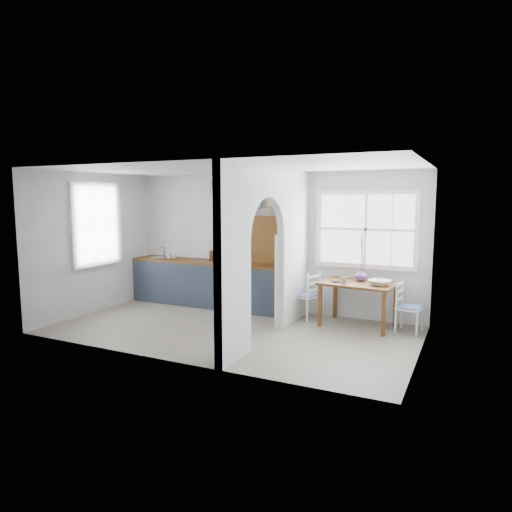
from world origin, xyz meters
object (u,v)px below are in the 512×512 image
at_px(chair_left, 305,295).
at_px(chair_right, 410,307).
at_px(kettle, 280,260).
at_px(dining_table, 358,304).
at_px(vase, 361,275).

xyz_separation_m(chair_left, chair_right, (1.78, -0.05, -0.02)).
bearing_deg(chair_right, kettle, 95.78).
height_order(chair_left, chair_right, chair_left).
height_order(dining_table, chair_right, chair_right).
bearing_deg(chair_left, vase, 111.44).
bearing_deg(chair_left, chair_right, 106.15).
xyz_separation_m(chair_left, kettle, (-0.51, 0.04, 0.58)).
bearing_deg(vase, dining_table, -92.02).
bearing_deg(vase, kettle, -179.02).
bearing_deg(chair_left, kettle, -76.29).
relative_size(dining_table, kettle, 5.29).
xyz_separation_m(dining_table, kettle, (-1.46, 0.12, 0.64)).
xyz_separation_m(dining_table, chair_right, (0.82, 0.04, 0.04)).
bearing_deg(vase, chair_right, -7.76).
bearing_deg(dining_table, chair_left, -179.24).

